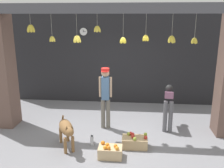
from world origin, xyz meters
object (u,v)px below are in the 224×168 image
at_px(shopkeeper, 105,93).
at_px(worker_stooping, 169,102).
at_px(wall_clock, 84,32).
at_px(fruit_crate_oranges, 110,151).
at_px(water_bottle, 92,140).
at_px(fruit_crate_apples, 135,142).
at_px(dog, 66,129).

bearing_deg(shopkeeper, worker_stooping, -175.93).
relative_size(shopkeeper, wall_clock, 6.30).
relative_size(fruit_crate_oranges, wall_clock, 1.94).
bearing_deg(fruit_crate_oranges, water_bottle, 134.67).
xyz_separation_m(shopkeeper, fruit_crate_apples, (0.80, -0.98, -0.85)).
bearing_deg(fruit_crate_oranges, fruit_crate_apples, 42.73).
bearing_deg(water_bottle, fruit_crate_apples, 0.06).
distance_m(fruit_crate_oranges, water_bottle, 0.68).
bearing_deg(fruit_crate_oranges, worker_stooping, 48.91).
bearing_deg(shopkeeper, fruit_crate_apples, 128.17).
height_order(shopkeeper, fruit_crate_apples, shopkeeper).
height_order(dog, wall_clock, wall_clock).
relative_size(worker_stooping, fruit_crate_apples, 1.88).
distance_m(dog, shopkeeper, 1.48).
bearing_deg(wall_clock, water_bottle, -76.07).
height_order(water_bottle, wall_clock, wall_clock).
relative_size(dog, water_bottle, 3.88).
relative_size(shopkeeper, fruit_crate_apples, 2.84).
height_order(shopkeeper, wall_clock, wall_clock).
xyz_separation_m(dog, shopkeeper, (0.76, 1.17, 0.50)).
bearing_deg(wall_clock, shopkeeper, -65.13).
xyz_separation_m(shopkeeper, fruit_crate_oranges, (0.27, -1.46, -0.85)).
xyz_separation_m(worker_stooping, wall_clock, (-2.66, 1.96, 1.72)).
relative_size(shopkeeper, water_bottle, 6.75).
xyz_separation_m(fruit_crate_oranges, wall_clock, (-1.25, 3.57, 2.32)).
height_order(worker_stooping, fruit_crate_apples, worker_stooping).
relative_size(fruit_crate_apples, water_bottle, 2.37).
relative_size(dog, wall_clock, 3.63).
distance_m(shopkeeper, water_bottle, 1.32).
xyz_separation_m(dog, fruit_crate_oranges, (1.03, -0.30, -0.35)).
height_order(fruit_crate_oranges, fruit_crate_apples, same).
distance_m(fruit_crate_apples, wall_clock, 4.25).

